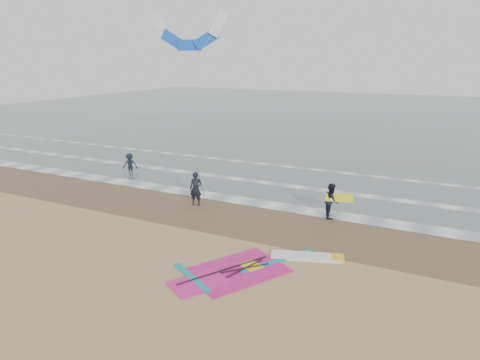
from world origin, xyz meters
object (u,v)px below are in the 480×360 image
at_px(person_walking, 331,201).
at_px(person_wading, 130,160).
at_px(person_standing, 196,189).
at_px(windsurf_rig, 257,267).
at_px(surf_kite, 189,35).

bearing_deg(person_walking, person_wading, 59.90).
bearing_deg(person_standing, windsurf_rig, -54.07).
bearing_deg(surf_kite, person_standing, -57.03).
xyz_separation_m(person_walking, person_wading, (-14.75, 2.77, -0.06)).
relative_size(person_walking, person_wading, 1.08).
bearing_deg(person_wading, windsurf_rig, -57.05).
bearing_deg(windsurf_rig, surf_kite, 129.64).
relative_size(windsurf_rig, person_standing, 3.20).
distance_m(person_walking, surf_kite, 16.69).
relative_size(person_wading, surf_kite, 0.16).
height_order(person_walking, surf_kite, surf_kite).
height_order(windsurf_rig, person_walking, person_walking).
bearing_deg(surf_kite, person_walking, -30.42).
relative_size(windsurf_rig, person_wading, 3.60).
bearing_deg(windsurf_rig, person_walking, 80.29).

